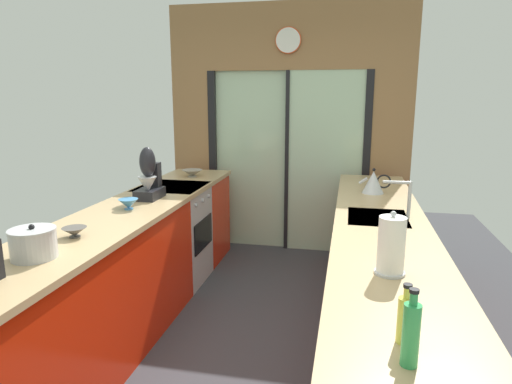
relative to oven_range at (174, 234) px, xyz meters
The scene contains 15 objects.
ground_plane 1.21m from the oven_range, 35.58° to the right, with size 5.04×7.60×0.02m, color #38383D.
back_wall_unit 1.81m from the oven_range, 51.68° to the left, with size 2.64×0.12×2.70m.
left_counter_run 1.12m from the oven_range, 90.08° to the right, with size 0.62×3.80×0.92m.
right_counter_run 2.05m from the oven_range, 27.56° to the right, with size 0.62×3.80×0.92m.
sink_faucet 2.18m from the oven_range, 19.61° to the right, with size 0.19×0.02×0.26m.
oven_range is the anchor object (origin of this frame).
mixing_bowl_near 1.61m from the oven_range, 89.31° to the right, with size 0.14×0.14×0.06m.
mixing_bowl_mid 1.00m from the oven_range, 88.77° to the right, with size 0.14×0.14×0.08m.
mixing_bowl_far 0.71m from the oven_range, 87.90° to the left, with size 0.21×0.21×0.07m.
stand_mixer 0.80m from the oven_range, 87.89° to the right, with size 0.17×0.27×0.42m.
stock_pot 1.96m from the oven_range, 89.44° to the right, with size 0.23×0.23×0.18m.
kettle 1.89m from the oven_range, ahead, with size 0.27×0.18×0.22m.
soap_bottle_near 3.10m from the oven_range, 53.88° to the right, with size 0.05×0.05×0.26m.
soap_bottle_far 2.99m from the oven_range, 52.34° to the right, with size 0.06×0.06×0.21m.
paper_towel_roll 2.56m from the oven_range, 43.72° to the right, with size 0.14×0.14×0.31m.
Camera 1 is at (0.68, -2.54, 1.75)m, focal length 31.41 mm.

